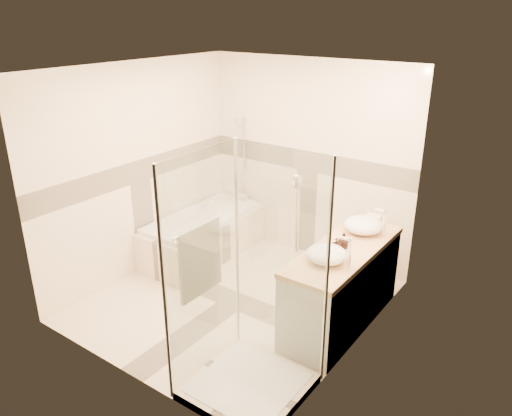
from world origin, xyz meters
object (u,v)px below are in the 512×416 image
Objects in this scene: amenity_bottle_b at (344,241)px; vessel_sink_far at (326,254)px; bathtub at (204,233)px; vessel_sink_near at (363,225)px; shower_enclosure at (242,331)px; amenity_bottle_a at (336,246)px; vanity at (342,286)px.

vessel_sink_far is at bearing -90.00° from amenity_bottle_b.
vessel_sink_near is (2.13, 0.11, 0.62)m from bathtub.
shower_enclosure reaches higher than vessel_sink_near.
bathtub is 2.32m from vessel_sink_far.
amenity_bottle_a is at bearing 76.36° from shower_enclosure.
amenity_bottle_a is at bearing 90.00° from vessel_sink_far.
shower_enclosure is at bearing -106.42° from vessel_sink_far.
amenity_bottle_a is (-0.02, -0.15, 0.50)m from vanity.
vanity is 0.79× the size of shower_enclosure.
bathtub is 2.47m from shower_enclosure.
vessel_sink_far is (-0.02, -0.35, 0.50)m from vanity.
vessel_sink_far is at bearing -90.00° from amenity_bottle_a.
amenity_bottle_b is (0.27, 1.28, 0.42)m from shower_enclosure.
amenity_bottle_a is (0.00, 0.20, 0.00)m from vessel_sink_far.
amenity_bottle_a is at bearing -90.00° from amenity_bottle_b.
bathtub is at bearing 138.90° from shower_enclosure.
shower_enclosure is at bearing -98.98° from vessel_sink_near.
vessel_sink_near is (0.27, 1.73, 0.43)m from shower_enclosure.
amenity_bottle_b is (-0.02, 0.01, 0.50)m from vanity.
shower_enclosure is at bearing -41.10° from bathtub.
bathtub is 2.24m from amenity_bottle_b.
vessel_sink_near is 0.80m from vessel_sink_far.
bathtub is at bearing -177.15° from vessel_sink_near.
vessel_sink_far reaches higher than bathtub.
shower_enclosure is 1.80m from vessel_sink_near.
vanity is 0.52m from amenity_bottle_a.
vessel_sink_near is at bearing 92.51° from vanity.
amenity_bottle_b is (0.00, 0.15, -0.00)m from amenity_bottle_a.
shower_enclosure is 1.37m from amenity_bottle_b.
shower_enclosure is 13.46× the size of amenity_bottle_b.
bathtub is at bearing 170.83° from amenity_bottle_b.
vanity reaches higher than bathtub.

